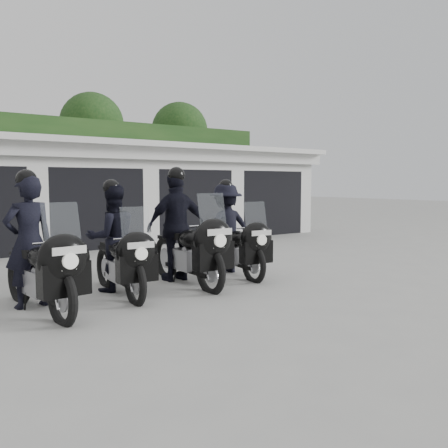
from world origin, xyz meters
TOP-DOWN VIEW (x-y plane):
  - ground at (0.00, 0.00)m, footprint 80.00×80.00m
  - garage_block at (-0.00, 8.06)m, footprint 16.40×6.80m
  - background_vegetation at (0.37, 12.92)m, footprint 20.00×3.90m
  - police_bike_a at (-2.94, 0.00)m, footprint 0.87×2.37m
  - police_bike_b at (-1.60, 0.44)m, footprint 0.91×2.21m
  - police_bike_c at (-0.29, 0.53)m, footprint 1.20×2.48m
  - police_bike_d at (0.89, 0.69)m, footprint 1.22×2.22m

SIDE VIEW (x-z plane):
  - ground at x=0.00m, z-range 0.00..0.00m
  - police_bike_b at x=-1.60m, z-range -0.15..1.77m
  - police_bike_a at x=-2.94m, z-range -0.21..1.85m
  - police_bike_d at x=0.89m, z-range -0.14..1.79m
  - police_bike_c at x=-0.29m, z-range -0.17..2.00m
  - garage_block at x=0.00m, z-range -0.06..2.90m
  - background_vegetation at x=0.37m, z-range -0.13..5.67m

